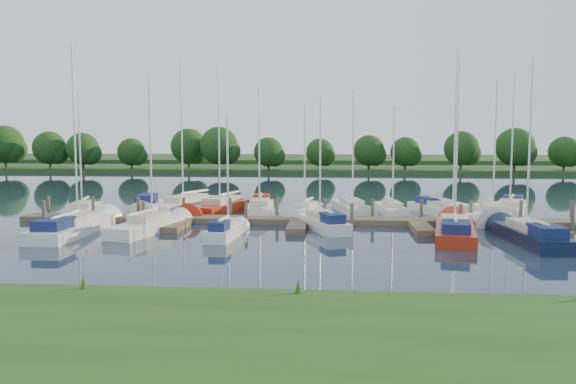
# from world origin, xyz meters

# --- Properties ---
(ground) EXTENTS (260.00, 260.00, 0.00)m
(ground) POSITION_xyz_m (0.00, 0.00, 0.00)
(ground) COLOR #1B2837
(ground) RESTS_ON ground
(near_bank) EXTENTS (90.00, 10.00, 0.50)m
(near_bank) POSITION_xyz_m (0.00, -16.00, 0.25)
(near_bank) COLOR #1D4A15
(near_bank) RESTS_ON ground
(dock) EXTENTS (40.00, 6.00, 0.40)m
(dock) POSITION_xyz_m (0.00, 7.31, 0.20)
(dock) COLOR brown
(dock) RESTS_ON ground
(mooring_pilings) EXTENTS (38.24, 2.84, 2.00)m
(mooring_pilings) POSITION_xyz_m (0.00, 8.43, 0.60)
(mooring_pilings) COLOR #473D33
(mooring_pilings) RESTS_ON ground
(far_shore) EXTENTS (180.00, 30.00, 0.60)m
(far_shore) POSITION_xyz_m (0.00, 75.00, 0.30)
(far_shore) COLOR #1F4119
(far_shore) RESTS_ON ground
(distant_hill) EXTENTS (220.00, 40.00, 1.40)m
(distant_hill) POSITION_xyz_m (0.00, 100.00, 0.70)
(distant_hill) COLOR #355123
(distant_hill) RESTS_ON ground
(treeline) EXTENTS (146.00, 9.85, 8.24)m
(treeline) POSITION_xyz_m (-1.64, 61.46, 4.21)
(treeline) COLOR #38281C
(treeline) RESTS_ON ground
(sailboat_n_0) EXTENTS (3.27, 7.62, 9.67)m
(sailboat_n_0) POSITION_xyz_m (-16.98, 10.66, 0.27)
(sailboat_n_0) COLOR white
(sailboat_n_0) RESTS_ON ground
(motorboat) EXTENTS (2.04, 5.78, 1.64)m
(motorboat) POSITION_xyz_m (-13.03, 13.86, 0.34)
(motorboat) COLOR white
(motorboat) RESTS_ON ground
(sailboat_n_2) EXTENTS (5.52, 9.69, 12.55)m
(sailboat_n_2) POSITION_xyz_m (-9.84, 14.22, 0.28)
(sailboat_n_2) COLOR white
(sailboat_n_2) RESTS_ON ground
(sailboat_n_3) EXTENTS (4.68, 9.69, 12.32)m
(sailboat_n_3) POSITION_xyz_m (-6.61, 13.23, 0.28)
(sailboat_n_3) COLOR #AD240F
(sailboat_n_3) RESTS_ON ground
(sailboat_n_4) EXTENTS (2.34, 8.04, 10.33)m
(sailboat_n_4) POSITION_xyz_m (-3.43, 12.72, 0.33)
(sailboat_n_4) COLOR white
(sailboat_n_4) RESTS_ON ground
(sailboat_n_5) EXTENTS (2.92, 6.94, 8.90)m
(sailboat_n_5) POSITION_xyz_m (0.23, 11.69, 0.27)
(sailboat_n_5) COLOR white
(sailboat_n_5) RESTS_ON ground
(sailboat_n_6) EXTENTS (3.15, 7.99, 10.08)m
(sailboat_n_6) POSITION_xyz_m (3.86, 14.10, 0.27)
(sailboat_n_6) COLOR white
(sailboat_n_6) RESTS_ON ground
(sailboat_n_7) EXTENTS (2.21, 6.84, 8.74)m
(sailboat_n_7) POSITION_xyz_m (6.97, 13.16, 0.27)
(sailboat_n_7) COLOR white
(sailboat_n_7) RESTS_ON ground
(sailboat_n_8) EXTENTS (5.00, 10.25, 12.86)m
(sailboat_n_8) POSITION_xyz_m (11.17, 11.83, 0.32)
(sailboat_n_8) COLOR white
(sailboat_n_8) RESTS_ON ground
(sailboat_n_9) EXTENTS (2.95, 8.37, 10.59)m
(sailboat_n_9) POSITION_xyz_m (14.15, 11.36, 0.28)
(sailboat_n_9) COLOR white
(sailboat_n_9) RESTS_ON ground
(sailboat_n_10) EXTENTS (4.77, 8.83, 11.24)m
(sailboat_n_10) POSITION_xyz_m (16.47, 14.67, 0.31)
(sailboat_n_10) COLOR white
(sailboat_n_10) RESTS_ON ground
(sailboat_s_0) EXTENTS (2.32, 9.63, 12.26)m
(sailboat_s_0) POSITION_xyz_m (-13.86, 2.67, 0.33)
(sailboat_s_0) COLOR white
(sailboat_s_0) RESTS_ON ground
(sailboat_s_1) EXTENTS (3.34, 7.98, 10.26)m
(sailboat_s_1) POSITION_xyz_m (-9.34, 3.63, 0.28)
(sailboat_s_1) COLOR white
(sailboat_s_1) RESTS_ON ground
(sailboat_s_2) EXTENTS (1.80, 5.78, 7.63)m
(sailboat_s_2) POSITION_xyz_m (-4.09, 2.12, 0.33)
(sailboat_s_2) COLOR white
(sailboat_s_2) RESTS_ON ground
(sailboat_s_3) EXTENTS (3.71, 6.90, 9.12)m
(sailboat_s_3) POSITION_xyz_m (1.62, 5.52, 0.34)
(sailboat_s_3) COLOR white
(sailboat_s_3) RESTS_ON ground
(sailboat_s_4) EXTENTS (3.67, 9.43, 11.82)m
(sailboat_s_4) POSITION_xyz_m (9.73, 3.45, 0.33)
(sailboat_s_4) COLOR #AD240F
(sailboat_s_4) RESTS_ON ground
(sailboat_s_5) EXTENTS (2.44, 8.52, 10.94)m
(sailboat_s_5) POSITION_xyz_m (13.57, 1.74, 0.34)
(sailboat_s_5) COLOR #0F1A33
(sailboat_s_5) RESTS_ON ground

